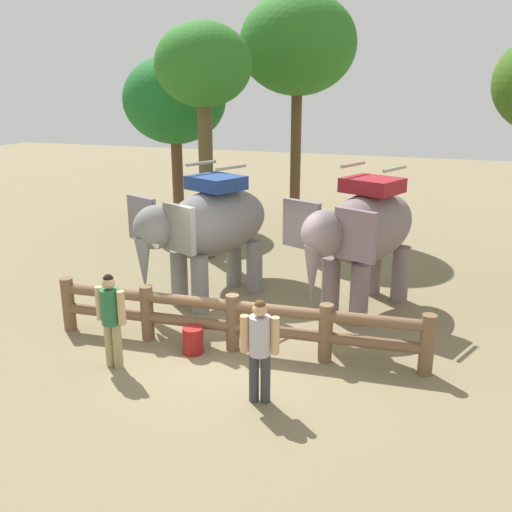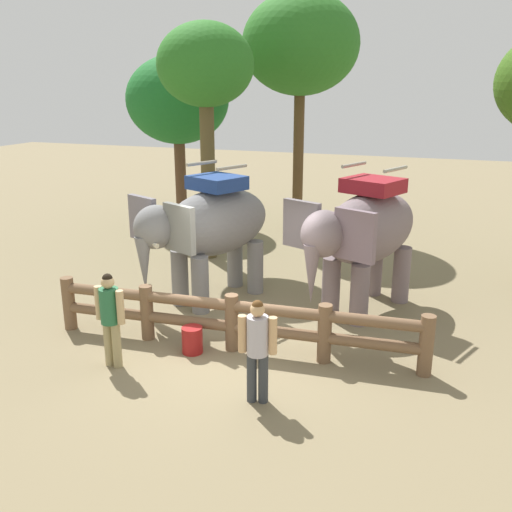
{
  "view_description": "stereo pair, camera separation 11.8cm",
  "coord_description": "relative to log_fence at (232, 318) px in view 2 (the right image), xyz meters",
  "views": [
    {
      "loc": [
        3.43,
        -8.48,
        4.59
      ],
      "look_at": [
        0.0,
        1.42,
        1.4
      ],
      "focal_mm": 39.66,
      "sensor_mm": 36.0,
      "label": 1
    },
    {
      "loc": [
        3.55,
        -8.44,
        4.59
      ],
      "look_at": [
        0.0,
        1.42,
        1.4
      ],
      "focal_mm": 39.66,
      "sensor_mm": 36.0,
      "label": 2
    }
  ],
  "objects": [
    {
      "name": "tourist_woman_in_black",
      "position": [
        -1.66,
        -1.25,
        0.35
      ],
      "size": [
        0.58,
        0.36,
        1.65
      ],
      "color": "#9E8E60",
      "rests_on": "ground"
    },
    {
      "name": "tree_far_left",
      "position": [
        -1.29,
        8.84,
        5.09
      ],
      "size": [
        3.54,
        3.54,
        7.25
      ],
      "color": "brown",
      "rests_on": "ground"
    },
    {
      "name": "tree_deep_back",
      "position": [
        -5.32,
        8.51,
        3.47
      ],
      "size": [
        3.34,
        3.34,
        5.53
      ],
      "color": "brown",
      "rests_on": "ground"
    },
    {
      "name": "tourist_man_in_blue",
      "position": [
        1.02,
        -1.49,
        0.34
      ],
      "size": [
        0.57,
        0.37,
        1.64
      ],
      "color": "#32373C",
      "rests_on": "ground"
    },
    {
      "name": "ground_plane",
      "position": [
        0.0,
        -0.15,
        -0.6
      ],
      "size": [
        60.0,
        60.0,
        0.0
      ],
      "primitive_type": "plane",
      "color": "#7E6F50"
    },
    {
      "name": "log_fence",
      "position": [
        0.0,
        0.0,
        0.0
      ],
      "size": [
        6.89,
        0.66,
        1.05
      ],
      "color": "brown",
      "rests_on": "ground"
    },
    {
      "name": "elephant_center",
      "position": [
        1.86,
        2.6,
        1.11
      ],
      "size": [
        2.66,
        3.62,
        3.05
      ],
      "color": "slate",
      "rests_on": "ground"
    },
    {
      "name": "tree_far_right",
      "position": [
        -2.73,
        5.1,
        4.33
      ],
      "size": [
        2.47,
        2.47,
        6.11
      ],
      "color": "brown",
      "rests_on": "ground"
    },
    {
      "name": "elephant_near_left",
      "position": [
        -1.34,
        2.09,
        1.08
      ],
      "size": [
        2.67,
        3.55,
        3.0
      ],
      "color": "slate",
      "rests_on": "ground"
    },
    {
      "name": "feed_bucket",
      "position": [
        -0.62,
        -0.35,
        -0.36
      ],
      "size": [
        0.37,
        0.37,
        0.48
      ],
      "color": "maroon",
      "rests_on": "ground"
    }
  ]
}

